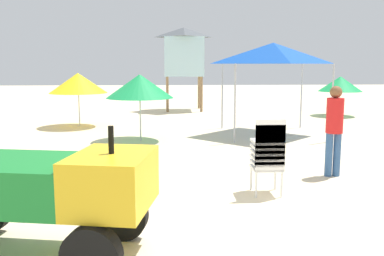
# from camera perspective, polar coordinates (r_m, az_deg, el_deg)

# --- Properties ---
(ground) EXTENTS (80.00, 80.00, 0.00)m
(ground) POSITION_cam_1_polar(r_m,az_deg,el_deg) (5.64, 5.55, -13.76)
(ground) COLOR beige
(utility_cart) EXTENTS (2.72, 1.69, 1.50)m
(utility_cart) POSITION_cam_1_polar(r_m,az_deg,el_deg) (4.98, -19.69, -7.73)
(utility_cart) COLOR #197A2D
(utility_cart) RESTS_ON ground
(stacked_plastic_chairs) EXTENTS (0.48, 0.48, 1.29)m
(stacked_plastic_chairs) POSITION_cam_1_polar(r_m,az_deg,el_deg) (6.97, 10.33, -3.13)
(stacked_plastic_chairs) COLOR white
(stacked_plastic_chairs) RESTS_ON ground
(surfboard_pile) EXTENTS (2.65, 0.85, 0.32)m
(surfboard_pile) POSITION_cam_1_polar(r_m,az_deg,el_deg) (9.04, -20.47, -4.62)
(surfboard_pile) COLOR yellow
(surfboard_pile) RESTS_ON ground
(lifeguard_near_center) EXTENTS (0.32, 0.32, 1.75)m
(lifeguard_near_center) POSITION_cam_1_polar(r_m,az_deg,el_deg) (8.47, 18.78, 0.44)
(lifeguard_near_center) COLOR #33598C
(lifeguard_near_center) RESTS_ON ground
(popup_canopy) EXTENTS (2.77, 2.77, 2.81)m
(popup_canopy) POSITION_cam_1_polar(r_m,az_deg,el_deg) (13.12, 10.96, 9.92)
(popup_canopy) COLOR #B2B2B7
(popup_canopy) RESTS_ON ground
(lifeguard_tower) EXTENTS (1.98, 1.98, 3.87)m
(lifeguard_tower) POSITION_cam_1_polar(r_m,az_deg,el_deg) (19.98, -1.14, 10.33)
(lifeguard_tower) COLOR olive
(lifeguard_tower) RESTS_ON ground
(beach_umbrella_left) EXTENTS (1.99, 1.99, 1.87)m
(beach_umbrella_left) POSITION_cam_1_polar(r_m,az_deg,el_deg) (15.12, -15.22, 5.92)
(beach_umbrella_left) COLOR beige
(beach_umbrella_left) RESTS_ON ground
(beach_umbrella_mid) EXTENTS (1.90, 1.90, 1.89)m
(beach_umbrella_mid) POSITION_cam_1_polar(r_m,az_deg,el_deg) (11.91, -7.11, 5.67)
(beach_umbrella_mid) COLOR beige
(beach_umbrella_mid) RESTS_ON ground
(beach_umbrella_far) EXTENTS (1.81, 1.81, 1.67)m
(beach_umbrella_far) POSITION_cam_1_polar(r_m,az_deg,el_deg) (18.84, 19.50, 5.67)
(beach_umbrella_far) COLOR beige
(beach_umbrella_far) RESTS_ON ground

